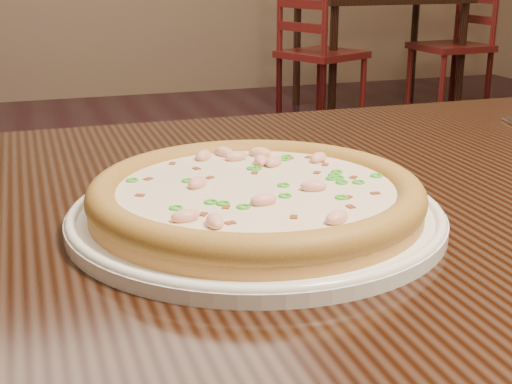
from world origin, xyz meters
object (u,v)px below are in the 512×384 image
object	(u,v)px
hero_table	(347,281)
chair_d	(458,45)
pizza	(256,195)
chair_c	(315,54)
bg_table_right	(379,10)
plate	(256,214)

from	to	relation	value
hero_table	chair_d	size ratio (longest dim) A/B	1.26
pizza	chair_c	bearing A→B (deg)	66.28
bg_table_right	chair_c	distance (m)	0.70
hero_table	chair_d	xyz separation A→B (m)	(2.41, 3.42, -0.21)
hero_table	chair_c	bearing A→B (deg)	67.72
hero_table	chair_c	distance (m)	3.59
hero_table	bg_table_right	size ratio (longest dim) A/B	1.20
hero_table	pizza	bearing A→B (deg)	-157.46
pizza	chair_c	world-z (taller)	chair_c
pizza	bg_table_right	world-z (taller)	pizza
bg_table_right	pizza	bearing A→B (deg)	-119.10
plate	chair_d	xyz separation A→B (m)	(2.53, 3.47, -0.32)
plate	chair_c	xyz separation A→B (m)	(1.48, 3.37, -0.32)
chair_c	chair_d	size ratio (longest dim) A/B	1.00
plate	chair_d	size ratio (longest dim) A/B	0.36
pizza	chair_c	distance (m)	3.69
chair_c	chair_d	xyz separation A→B (m)	(1.05, 0.11, 0.00)
pizza	chair_d	xyz separation A→B (m)	(2.52, 3.47, -0.34)
hero_table	plate	size ratio (longest dim) A/B	3.50
hero_table	chair_d	world-z (taller)	chair_d
plate	chair_d	distance (m)	4.31
plate	bg_table_right	xyz separation A→B (m)	(2.06, 3.70, -0.10)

